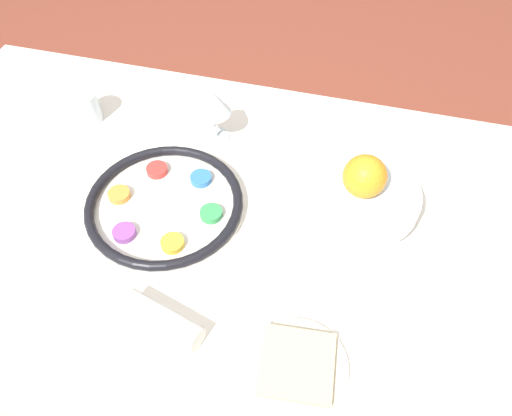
% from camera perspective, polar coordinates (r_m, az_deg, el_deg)
% --- Properties ---
extents(ground_plane, '(8.00, 8.00, 0.00)m').
position_cam_1_polar(ground_plane, '(1.66, -4.06, -16.88)').
color(ground_plane, brown).
extents(dining_table, '(1.43, 0.88, 0.75)m').
position_cam_1_polar(dining_table, '(1.33, -4.96, -10.88)').
color(dining_table, silver).
rests_on(dining_table, ground_plane).
extents(seder_plate, '(0.32, 0.32, 0.03)m').
position_cam_1_polar(seder_plate, '(1.02, -10.43, 0.34)').
color(seder_plate, silver).
rests_on(seder_plate, dining_table).
extents(wine_glass, '(0.08, 0.08, 0.13)m').
position_cam_1_polar(wine_glass, '(1.10, -4.95, 11.77)').
color(wine_glass, silver).
rests_on(wine_glass, dining_table).
extents(fruit_stand, '(0.22, 0.22, 0.13)m').
position_cam_1_polar(fruit_stand, '(0.92, 11.58, 1.03)').
color(fruit_stand, silver).
rests_on(fruit_stand, dining_table).
extents(orange_fruit, '(0.08, 0.08, 0.08)m').
position_cam_1_polar(orange_fruit, '(0.87, 12.32, 3.55)').
color(orange_fruit, orange).
rests_on(orange_fruit, fruit_stand).
extents(bread_plate, '(0.17, 0.17, 0.02)m').
position_cam_1_polar(bread_plate, '(0.85, 4.69, -17.50)').
color(bread_plate, beige).
rests_on(bread_plate, dining_table).
extents(napkin_roll, '(0.16, 0.08, 0.05)m').
position_cam_1_polar(napkin_roll, '(0.87, -10.68, -12.44)').
color(napkin_roll, white).
rests_on(napkin_roll, dining_table).
extents(cup_near, '(0.07, 0.07, 0.07)m').
position_cam_1_polar(cup_near, '(1.25, -18.96, 10.88)').
color(cup_near, silver).
rests_on(cup_near, dining_table).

